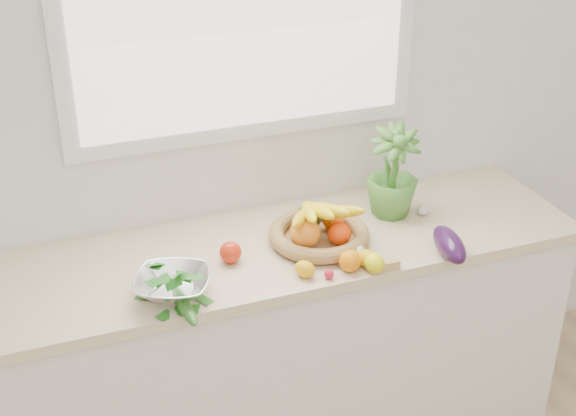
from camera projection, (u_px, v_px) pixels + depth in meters
name	position (u px, v px, depth m)	size (l,w,h in m)	color
back_wall	(244.00, 97.00, 2.87)	(4.50, 0.02, 2.70)	white
counter_cabinet	(274.00, 351.00, 3.06)	(2.20, 0.58, 0.86)	silver
countertop	(273.00, 250.00, 2.85)	(2.24, 0.62, 0.04)	beige
orange_loose	(350.00, 261.00, 2.67)	(0.07, 0.07, 0.07)	orange
lemon_a	(366.00, 258.00, 2.70)	(0.06, 0.07, 0.06)	#E8B90C
lemon_b	(374.00, 263.00, 2.67)	(0.07, 0.08, 0.07)	yellow
lemon_c	(305.00, 269.00, 2.64)	(0.06, 0.07, 0.06)	#F7AF0D
apple	(230.00, 252.00, 2.72)	(0.08, 0.08, 0.08)	red
ginger	(384.00, 265.00, 2.69)	(0.10, 0.04, 0.03)	tan
garlic_a	(423.00, 210.00, 3.03)	(0.05, 0.05, 0.04)	beige
garlic_b	(342.00, 238.00, 2.84)	(0.05, 0.05, 0.04)	beige
garlic_c	(357.00, 252.00, 2.75)	(0.06, 0.06, 0.05)	white
eggplant	(449.00, 245.00, 2.75)	(0.09, 0.22, 0.09)	#2C0F37
cucumber	(184.00, 305.00, 2.47)	(0.04, 0.23, 0.04)	#285C1B
radish	(329.00, 274.00, 2.64)	(0.03, 0.03, 0.03)	red
potted_herb	(393.00, 172.00, 2.96)	(0.19, 0.19, 0.35)	#498A32
fruit_basket	(318.00, 229.00, 2.83)	(0.39, 0.39, 0.19)	#AA864B
colander_with_spinach	(173.00, 280.00, 2.52)	(0.31, 0.31, 0.12)	white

